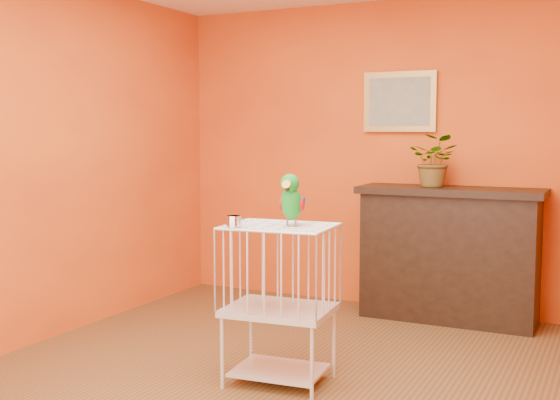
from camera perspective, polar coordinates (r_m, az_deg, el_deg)
The scene contains 8 objects.
ground at distance 4.19m, azimuth 0.25°, elevation -15.39°, with size 4.50×4.50×0.00m, color brown.
room_shell at distance 3.92m, azimuth 0.26°, elevation 6.80°, with size 4.50×4.50×4.50m.
console_cabinet at distance 5.74m, azimuth 13.56°, elevation -4.29°, with size 1.43×0.51×1.06m.
potted_plant at distance 5.72m, azimuth 12.55°, elevation 2.69°, with size 0.38×0.42×0.33m, color #26722D.
framed_picture at distance 5.99m, azimuth 9.69°, elevation 7.88°, with size 0.62×0.04×0.50m.
birdcage at distance 4.21m, azimuth -0.06°, elevation -8.27°, with size 0.66×0.53×0.95m.
feed_cup at distance 4.04m, azimuth -3.78°, elevation -1.73°, with size 0.09×0.09×0.06m, color silver.
parrot at distance 4.07m, azimuth 0.93°, elevation 0.05°, with size 0.16×0.28×0.31m.
Camera 1 is at (1.72, -3.52, 1.50)m, focal length 45.00 mm.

